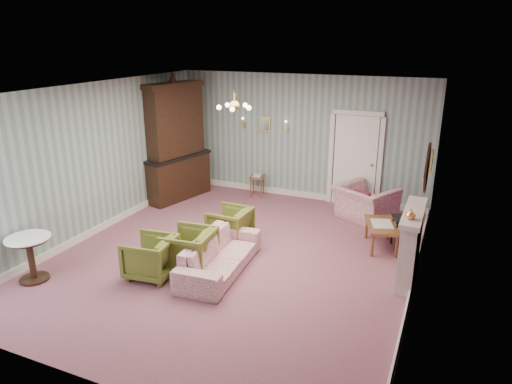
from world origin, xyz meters
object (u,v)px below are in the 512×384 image
at_px(olive_chair_b, 189,248).
at_px(dresser, 175,139).
at_px(pedestal_table, 31,259).
at_px(olive_chair_a, 150,255).
at_px(sofa_chintz, 220,249).
at_px(side_table_black, 403,233).
at_px(wingback_chair, 366,198).
at_px(fireplace, 410,245).
at_px(coffee_table, 381,236).
at_px(olive_chair_c, 230,223).

relative_size(olive_chair_b, dresser, 0.27).
relative_size(olive_chair_b, pedestal_table, 1.06).
relative_size(olive_chair_a, sofa_chintz, 0.37).
bearing_deg(side_table_black, pedestal_table, -145.88).
relative_size(wingback_chair, pedestal_table, 1.51).
xyz_separation_m(side_table_black, pedestal_table, (-5.25, -3.56, 0.07)).
relative_size(sofa_chintz, fireplace, 1.41).
bearing_deg(pedestal_table, fireplace, 24.24).
bearing_deg(pedestal_table, olive_chair_b, 31.48).
distance_m(wingback_chair, pedestal_table, 6.39).
bearing_deg(coffee_table, olive_chair_c, -162.51).
bearing_deg(fireplace, pedestal_table, -155.76).
relative_size(coffee_table, side_table_black, 1.54).
distance_m(olive_chair_b, side_table_black, 3.88).
relative_size(olive_chair_b, wingback_chair, 0.70).
relative_size(olive_chair_b, olive_chair_c, 1.09).
bearing_deg(coffee_table, dresser, 169.52).
distance_m(olive_chair_a, sofa_chintz, 1.12).
bearing_deg(dresser, olive_chair_a, -50.17).
xyz_separation_m(olive_chair_b, pedestal_table, (-2.11, -1.29, -0.02)).
distance_m(olive_chair_b, dresser, 3.87).
distance_m(sofa_chintz, coffee_table, 3.02).
relative_size(coffee_table, pedestal_table, 1.24).
bearing_deg(coffee_table, olive_chair_a, -141.60).
bearing_deg(dresser, olive_chair_b, -40.86).
bearing_deg(olive_chair_c, fireplace, 89.60).
bearing_deg(olive_chair_c, dresser, -125.95).
distance_m(wingback_chair, coffee_table, 1.41).
bearing_deg(olive_chair_c, olive_chair_a, -16.45).
height_order(dresser, pedestal_table, dresser).
bearing_deg(fireplace, olive_chair_a, -157.30).
height_order(fireplace, pedestal_table, fireplace).
xyz_separation_m(olive_chair_c, dresser, (-2.26, 1.75, 1.08)).
bearing_deg(olive_chair_b, dresser, -150.29).
distance_m(olive_chair_c, pedestal_table, 3.40).
bearing_deg(pedestal_table, olive_chair_a, 27.67).
bearing_deg(olive_chair_c, wingback_chair, 136.65).
bearing_deg(wingback_chair, fireplace, 145.42).
bearing_deg(sofa_chintz, dresser, 38.15).
height_order(coffee_table, side_table_black, side_table_black).
height_order(olive_chair_c, sofa_chintz, sofa_chintz).
bearing_deg(olive_chair_b, fireplace, 103.62).
distance_m(olive_chair_a, pedestal_table, 1.85).
height_order(olive_chair_a, side_table_black, olive_chair_a).
distance_m(olive_chair_b, sofa_chintz, 0.51).
bearing_deg(dresser, wingback_chair, 18.57).
distance_m(olive_chair_c, fireplace, 3.26).
relative_size(fireplace, coffee_table, 1.51).
relative_size(olive_chair_c, fireplace, 0.52).
bearing_deg(sofa_chintz, olive_chair_a, 118.34).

